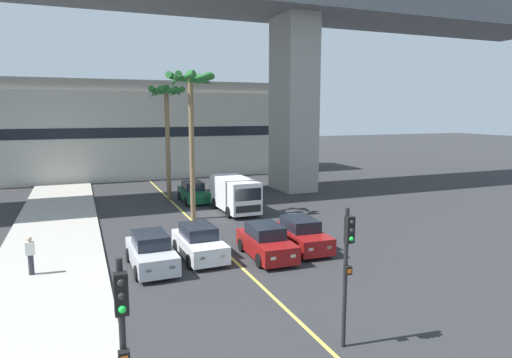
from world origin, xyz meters
TOP-DOWN VIEW (x-y plane):
  - sidewalk_left at (-8.00, 16.00)m, footprint 4.80×80.00m
  - lane_stripe_center at (0.00, 24.00)m, footprint 0.14×56.00m
  - pier_building_backdrop at (0.00, 47.27)m, footprint 36.16×8.04m
  - car_queue_front at (3.73, 17.22)m, footprint 1.95×4.16m
  - car_queue_second at (1.59, 16.71)m, footprint 1.92×4.14m
  - car_queue_third at (-1.40, 17.82)m, footprint 1.94×4.15m
  - car_queue_fourth at (1.55, 30.96)m, footprint 1.89×4.13m
  - car_queue_fifth at (-3.74, 17.20)m, footprint 1.92×4.15m
  - delivery_van at (3.38, 26.45)m, footprint 2.20×5.27m
  - traffic_light_left_sidewalk_corner at (-5.93, 5.54)m, footprint 0.24×0.37m
  - traffic_light_median_near at (0.49, 8.18)m, footprint 0.24×0.37m
  - palm_tree_near_median at (-0.08, 32.26)m, footprint 2.87×2.92m
  - palm_tree_mid_median at (0.19, 25.49)m, footprint 3.11×3.10m
  - pedestrian_mid_block at (-8.59, 17.81)m, footprint 0.34×0.22m

SIDE VIEW (x-z plane):
  - lane_stripe_center at x=0.00m, z-range 0.00..0.01m
  - sidewalk_left at x=-8.00m, z-range 0.00..0.15m
  - car_queue_front at x=3.73m, z-range -0.06..1.50m
  - car_queue_second at x=1.59m, z-range -0.06..1.50m
  - car_queue_third at x=-1.40m, z-range -0.06..1.50m
  - car_queue_fourth at x=1.55m, z-range -0.06..1.50m
  - car_queue_fifth at x=-3.74m, z-range -0.06..1.50m
  - pedestrian_mid_block at x=-8.59m, z-range 0.19..1.81m
  - delivery_van at x=3.38m, z-range 0.11..2.47m
  - traffic_light_median_near at x=0.49m, z-range 0.61..4.81m
  - traffic_light_left_sidewalk_corner at x=-5.93m, z-range 0.76..4.96m
  - pier_building_backdrop at x=0.00m, z-range -0.06..9.95m
  - palm_tree_near_median at x=-0.08m, z-range 2.79..11.71m
  - palm_tree_mid_median at x=0.19m, z-range 3.17..12.60m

